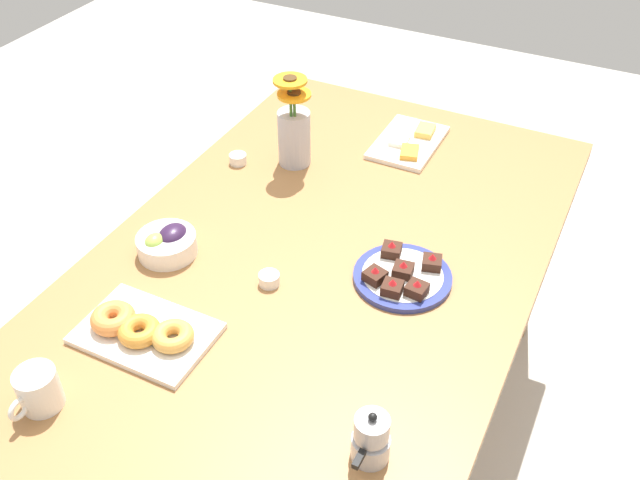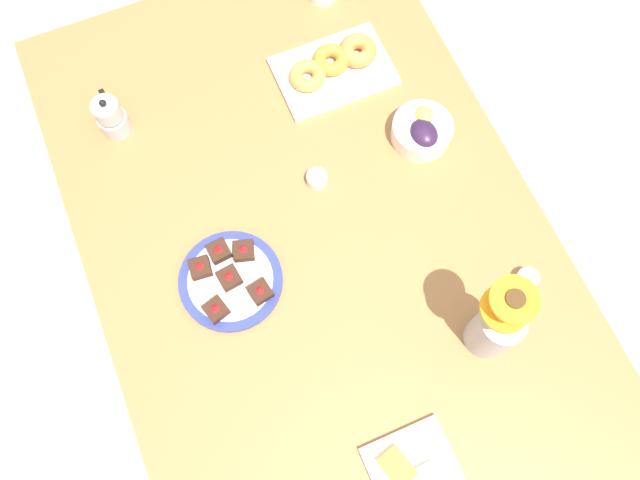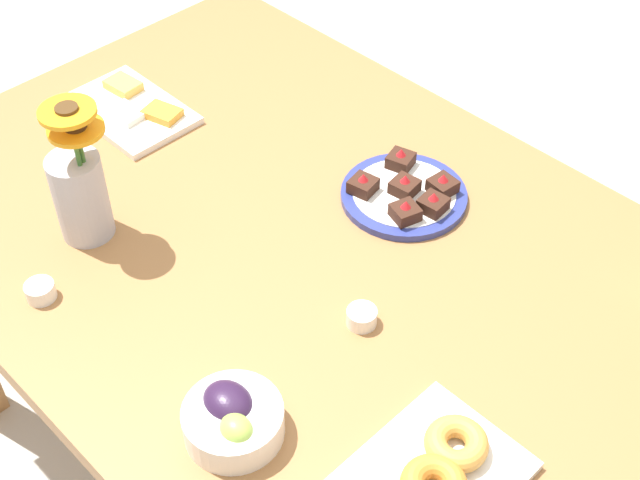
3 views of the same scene
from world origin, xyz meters
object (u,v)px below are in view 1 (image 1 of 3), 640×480
(jam_cup_berry, at_px, (269,279))
(dessert_plate, at_px, (403,275))
(croissant_platter, at_px, (142,330))
(grape_bowl, at_px, (167,243))
(cheese_platter, at_px, (409,142))
(dining_table, at_px, (320,279))
(flower_vase, at_px, (294,133))
(jam_cup_honey, at_px, (238,158))
(coffee_mug, at_px, (38,389))
(moka_pot, at_px, (371,439))

(jam_cup_berry, height_order, dessert_plate, dessert_plate)
(croissant_platter, xyz_separation_m, jam_cup_berry, (-0.26, 0.16, -0.00))
(grape_bowl, bearing_deg, cheese_platter, 154.38)
(cheese_platter, xyz_separation_m, dessert_plate, (0.55, 0.19, 0.00))
(dining_table, xyz_separation_m, flower_vase, (-0.32, -0.24, 0.18))
(dining_table, xyz_separation_m, jam_cup_honey, (-0.25, -0.38, 0.10))
(dining_table, bearing_deg, jam_cup_berry, -20.40)
(coffee_mug, bearing_deg, dessert_plate, 142.68)
(jam_cup_honey, xyz_separation_m, flower_vase, (-0.07, 0.14, 0.08))
(cheese_platter, bearing_deg, dessert_plate, 19.45)
(jam_cup_berry, relative_size, dessert_plate, 0.21)
(jam_cup_berry, distance_m, dessert_plate, 0.31)
(dessert_plate, xyz_separation_m, flower_vase, (-0.32, -0.45, 0.08))
(dessert_plate, bearing_deg, coffee_mug, -37.32)
(grape_bowl, bearing_deg, coffee_mug, 6.13)
(dining_table, bearing_deg, cheese_platter, 178.36)
(jam_cup_honey, bearing_deg, moka_pot, 44.93)
(jam_cup_honey, bearing_deg, coffee_mug, 6.85)
(grape_bowl, distance_m, flower_vase, 0.49)
(dining_table, distance_m, dessert_plate, 0.23)
(jam_cup_berry, bearing_deg, coffee_mug, -24.29)
(dessert_plate, relative_size, flower_vase, 0.84)
(grape_bowl, height_order, dessert_plate, grape_bowl)
(coffee_mug, xyz_separation_m, croissant_platter, (-0.23, 0.06, -0.02))
(grape_bowl, bearing_deg, dessert_plate, 106.71)
(dining_table, height_order, dessert_plate, dessert_plate)
(croissant_platter, height_order, jam_cup_berry, croissant_platter)
(moka_pot, bearing_deg, jam_cup_berry, -129.32)
(dessert_plate, height_order, flower_vase, flower_vase)
(cheese_platter, height_order, moka_pot, moka_pot)
(cheese_platter, xyz_separation_m, moka_pot, (1.02, 0.31, 0.04))
(dining_table, relative_size, moka_pot, 13.45)
(dining_table, bearing_deg, coffee_mug, -23.40)
(dining_table, height_order, croissant_platter, croissant_platter)
(coffee_mug, height_order, croissant_platter, coffee_mug)
(cheese_platter, relative_size, moka_pot, 2.18)
(dessert_plate, bearing_deg, jam_cup_honey, -112.65)
(coffee_mug, height_order, jam_cup_berry, coffee_mug)
(grape_bowl, xyz_separation_m, jam_cup_honey, (-0.41, -0.06, -0.01))
(coffee_mug, distance_m, flower_vase, 0.96)
(coffee_mug, distance_m, moka_pot, 0.63)
(flower_vase, height_order, moka_pot, flower_vase)
(jam_cup_berry, xyz_separation_m, dessert_plate, (-0.15, 0.27, -0.00))
(dining_table, xyz_separation_m, jam_cup_berry, (0.15, -0.06, 0.10))
(dining_table, distance_m, cheese_platter, 0.56)
(croissant_platter, bearing_deg, grape_bowl, -155.32)
(coffee_mug, relative_size, dessert_plate, 0.51)
(croissant_platter, distance_m, dessert_plate, 0.59)
(coffee_mug, height_order, cheese_platter, coffee_mug)
(croissant_platter, relative_size, dessert_plate, 1.24)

